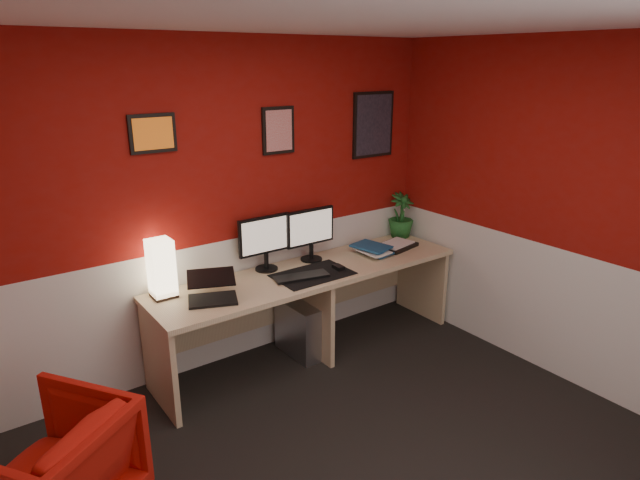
{
  "coord_description": "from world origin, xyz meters",
  "views": [
    {
      "loc": [
        -1.66,
        -1.91,
        2.32
      ],
      "look_at": [
        0.6,
        1.21,
        1.05
      ],
      "focal_mm": 30.77,
      "sensor_mm": 36.0,
      "label": 1
    }
  ],
  "objects_px": {
    "shoji_lamp": "(162,270)",
    "zen_tray": "(396,246)",
    "laptop": "(212,286)",
    "pc_tower": "(300,329)",
    "monitor_right": "(311,227)",
    "potted_plant": "(401,215)",
    "monitor_left": "(265,235)",
    "desk": "(311,313)",
    "armchair": "(50,470)"
  },
  "relations": [
    {
      "from": "shoji_lamp",
      "to": "pc_tower",
      "type": "bearing_deg",
      "value": -8.32
    },
    {
      "from": "zen_tray",
      "to": "armchair",
      "type": "xyz_separation_m",
      "value": [
        -3.03,
        -0.67,
        -0.42
      ]
    },
    {
      "from": "monitor_left",
      "to": "armchair",
      "type": "distance_m",
      "value": 2.13
    },
    {
      "from": "laptop",
      "to": "monitor_right",
      "type": "xyz_separation_m",
      "value": [
        1.02,
        0.27,
        0.18
      ]
    },
    {
      "from": "desk",
      "to": "zen_tray",
      "type": "xyz_separation_m",
      "value": [
        0.94,
        0.02,
        0.38
      ]
    },
    {
      "from": "desk",
      "to": "zen_tray",
      "type": "height_order",
      "value": "zen_tray"
    },
    {
      "from": "monitor_left",
      "to": "monitor_right",
      "type": "distance_m",
      "value": 0.42
    },
    {
      "from": "desk",
      "to": "zen_tray",
      "type": "distance_m",
      "value": 1.01
    },
    {
      "from": "monitor_right",
      "to": "armchair",
      "type": "bearing_deg",
      "value": -159.1
    },
    {
      "from": "monitor_right",
      "to": "monitor_left",
      "type": "bearing_deg",
      "value": 176.2
    },
    {
      "from": "monitor_right",
      "to": "armchair",
      "type": "xyz_separation_m",
      "value": [
        -2.23,
        -0.85,
        -0.69
      ]
    },
    {
      "from": "zen_tray",
      "to": "pc_tower",
      "type": "distance_m",
      "value": 1.15
    },
    {
      "from": "shoji_lamp",
      "to": "monitor_left",
      "type": "xyz_separation_m",
      "value": [
        0.85,
        0.03,
        0.09
      ]
    },
    {
      "from": "shoji_lamp",
      "to": "potted_plant",
      "type": "xyz_separation_m",
      "value": [
        2.31,
        0.03,
        0.01
      ]
    },
    {
      "from": "pc_tower",
      "to": "armchair",
      "type": "bearing_deg",
      "value": -162.14
    },
    {
      "from": "monitor_right",
      "to": "zen_tray",
      "type": "distance_m",
      "value": 0.86
    },
    {
      "from": "monitor_left",
      "to": "armchair",
      "type": "bearing_deg",
      "value": -154.15
    },
    {
      "from": "desk",
      "to": "monitor_right",
      "type": "xyz_separation_m",
      "value": [
        0.15,
        0.2,
        0.66
      ]
    },
    {
      "from": "laptop",
      "to": "pc_tower",
      "type": "xyz_separation_m",
      "value": [
        0.8,
        0.12,
        -0.61
      ]
    },
    {
      "from": "desk",
      "to": "monitor_left",
      "type": "relative_size",
      "value": 4.48
    },
    {
      "from": "shoji_lamp",
      "to": "laptop",
      "type": "relative_size",
      "value": 1.21
    },
    {
      "from": "zen_tray",
      "to": "potted_plant",
      "type": "height_order",
      "value": "potted_plant"
    },
    {
      "from": "shoji_lamp",
      "to": "zen_tray",
      "type": "xyz_separation_m",
      "value": [
        2.06,
        -0.18,
        -0.18
      ]
    },
    {
      "from": "zen_tray",
      "to": "laptop",
      "type": "bearing_deg",
      "value": -177.12
    },
    {
      "from": "desk",
      "to": "pc_tower",
      "type": "xyz_separation_m",
      "value": [
        -0.08,
        0.05,
        -0.14
      ]
    },
    {
      "from": "desk",
      "to": "pc_tower",
      "type": "relative_size",
      "value": 5.78
    },
    {
      "from": "shoji_lamp",
      "to": "armchair",
      "type": "bearing_deg",
      "value": -138.47
    },
    {
      "from": "monitor_left",
      "to": "potted_plant",
      "type": "height_order",
      "value": "monitor_left"
    },
    {
      "from": "desk",
      "to": "shoji_lamp",
      "type": "xyz_separation_m",
      "value": [
        -1.12,
        0.2,
        0.56
      ]
    },
    {
      "from": "monitor_left",
      "to": "potted_plant",
      "type": "bearing_deg",
      "value": -0.05
    },
    {
      "from": "monitor_right",
      "to": "pc_tower",
      "type": "height_order",
      "value": "monitor_right"
    },
    {
      "from": "monitor_right",
      "to": "pc_tower",
      "type": "distance_m",
      "value": 0.84
    },
    {
      "from": "zen_tray",
      "to": "monitor_right",
      "type": "bearing_deg",
      "value": 167.39
    },
    {
      "from": "potted_plant",
      "to": "laptop",
      "type": "bearing_deg",
      "value": -171.84
    },
    {
      "from": "monitor_left",
      "to": "pc_tower",
      "type": "relative_size",
      "value": 1.29
    },
    {
      "from": "desk",
      "to": "zen_tray",
      "type": "bearing_deg",
      "value": 1.3
    },
    {
      "from": "monitor_right",
      "to": "zen_tray",
      "type": "height_order",
      "value": "monitor_right"
    },
    {
      "from": "monitor_left",
      "to": "pc_tower",
      "type": "xyz_separation_m",
      "value": [
        0.19,
        -0.18,
        -0.8
      ]
    },
    {
      "from": "shoji_lamp",
      "to": "zen_tray",
      "type": "height_order",
      "value": "shoji_lamp"
    },
    {
      "from": "shoji_lamp",
      "to": "monitor_right",
      "type": "distance_m",
      "value": 1.27
    },
    {
      "from": "shoji_lamp",
      "to": "potted_plant",
      "type": "relative_size",
      "value": 0.96
    },
    {
      "from": "desk",
      "to": "pc_tower",
      "type": "distance_m",
      "value": 0.17
    },
    {
      "from": "monitor_right",
      "to": "pc_tower",
      "type": "relative_size",
      "value": 1.29
    },
    {
      "from": "pc_tower",
      "to": "laptop",
      "type": "bearing_deg",
      "value": -172.97
    },
    {
      "from": "zen_tray",
      "to": "pc_tower",
      "type": "xyz_separation_m",
      "value": [
        -1.02,
        0.03,
        -0.52
      ]
    },
    {
      "from": "zen_tray",
      "to": "potted_plant",
      "type": "xyz_separation_m",
      "value": [
        0.25,
        0.2,
        0.19
      ]
    },
    {
      "from": "armchair",
      "to": "monitor_left",
      "type": "bearing_deg",
      "value": 171.54
    },
    {
      "from": "monitor_left",
      "to": "pc_tower",
      "type": "height_order",
      "value": "monitor_left"
    },
    {
      "from": "desk",
      "to": "monitor_right",
      "type": "relative_size",
      "value": 4.48
    },
    {
      "from": "armchair",
      "to": "shoji_lamp",
      "type": "bearing_deg",
      "value": -172.78
    }
  ]
}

